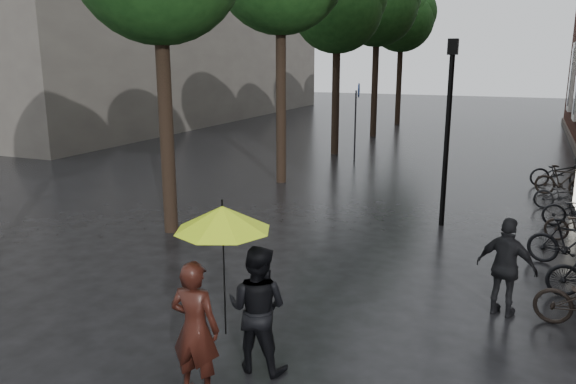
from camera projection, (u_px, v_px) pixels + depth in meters
The scene contains 8 objects.
bg_building at pixel (123, 11), 37.31m from camera, with size 16.00×30.00×14.00m, color #47423D.
person_burgundy at pixel (195, 329), 6.71m from camera, with size 0.63×0.41×1.72m, color black.
person_black at pixel (257, 308), 7.27m from camera, with size 0.83×0.65×1.70m, color black.
lime_umbrella at pixel (223, 218), 6.77m from camera, with size 1.20×1.20×1.76m.
pedestrian_walking at pixel (506, 267), 8.82m from camera, with size 0.94×0.39×1.61m, color black.
parked_bicycles at pixel (573, 215), 13.10m from camera, with size 2.02×11.37×0.95m.
lamp_post at pixel (448, 115), 13.20m from camera, with size 0.23×0.23×4.44m.
cycle_sign at pixel (357, 110), 22.12m from camera, with size 0.16×0.55×3.04m.
Camera 1 is at (3.46, -3.62, 4.02)m, focal length 35.00 mm.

